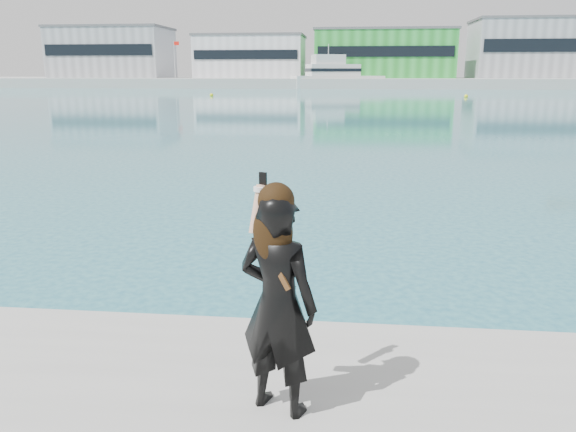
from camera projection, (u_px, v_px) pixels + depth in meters
The scene contains 11 objects.
far_quay at pixel (347, 82), 130.04m from camera, with size 320.00×40.00×2.00m, color #9E9E99.
warehouse_grey_left at pixel (113, 52), 132.01m from camera, with size 26.52×16.36×11.50m.
warehouse_white at pixel (251, 56), 128.90m from camera, with size 24.48×15.35×9.50m.
warehouse_green at pixel (383, 54), 125.72m from camera, with size 30.60×16.36×10.50m.
warehouse_grey_right at pixel (532, 49), 122.21m from camera, with size 25.50×15.35×12.50m.
flagpole_left at pixel (175, 57), 123.85m from camera, with size 1.28×0.16×8.00m.
flagpole_right at pixel (453, 56), 117.74m from camera, with size 1.28×0.16×8.00m.
motor_yacht at pixel (335, 76), 115.87m from camera, with size 19.63×11.72×8.87m.
buoy_near at pixel (466, 97), 75.27m from camera, with size 0.50×0.50×0.50m, color #F1EC0C.
buoy_far at pixel (212, 96), 79.08m from camera, with size 0.50×0.50×0.50m, color #F1EC0C.
woman at pixel (278, 298), 4.10m from camera, with size 0.72×0.60×1.79m.
Camera 1 is at (0.54, -4.37, 3.31)m, focal length 35.00 mm.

